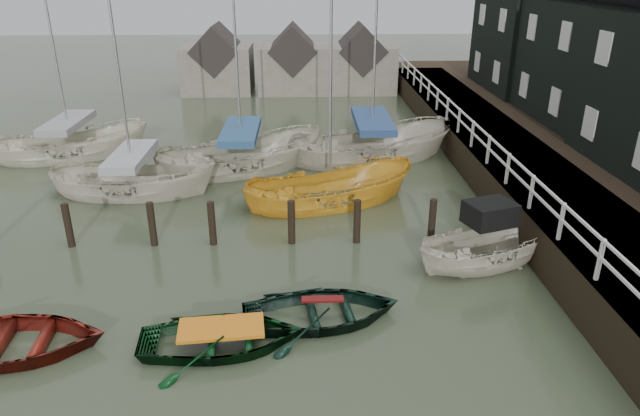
{
  "coord_description": "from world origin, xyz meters",
  "views": [
    {
      "loc": [
        1.57,
        -12.73,
        7.9
      ],
      "look_at": [
        2.05,
        2.44,
        1.4
      ],
      "focal_mm": 32.0,
      "sensor_mm": 36.0,
      "label": 1
    }
  ],
  "objects_px": {
    "sailboat_d": "(371,158)",
    "rowboat_red": "(12,352)",
    "sailboat_e": "(73,155)",
    "sailboat_a": "(135,191)",
    "rowboat_green": "(223,347)",
    "sailboat_b": "(243,168)",
    "motorboat": "(486,260)",
    "sailboat_c": "(330,202)",
    "rowboat_dkgreen": "(323,320)"
  },
  "relations": [
    {
      "from": "rowboat_green",
      "to": "sailboat_b",
      "type": "distance_m",
      "value": 12.08
    },
    {
      "from": "sailboat_e",
      "to": "sailboat_a",
      "type": "bearing_deg",
      "value": -157.92
    },
    {
      "from": "rowboat_red",
      "to": "sailboat_d",
      "type": "bearing_deg",
      "value": -40.1
    },
    {
      "from": "sailboat_b",
      "to": "rowboat_green",
      "type": "bearing_deg",
      "value": 161.56
    },
    {
      "from": "rowboat_red",
      "to": "sailboat_a",
      "type": "height_order",
      "value": "sailboat_a"
    },
    {
      "from": "rowboat_green",
      "to": "sailboat_a",
      "type": "bearing_deg",
      "value": 19.43
    },
    {
      "from": "rowboat_red",
      "to": "motorboat",
      "type": "xyz_separation_m",
      "value": [
        11.72,
        3.74,
        0.09
      ]
    },
    {
      "from": "rowboat_dkgreen",
      "to": "sailboat_a",
      "type": "distance_m",
      "value": 10.88
    },
    {
      "from": "motorboat",
      "to": "sailboat_e",
      "type": "xyz_separation_m",
      "value": [
        -15.51,
        10.39,
        -0.03
      ]
    },
    {
      "from": "rowboat_red",
      "to": "sailboat_e",
      "type": "distance_m",
      "value": 14.63
    },
    {
      "from": "rowboat_dkgreen",
      "to": "sailboat_e",
      "type": "distance_m",
      "value": 16.91
    },
    {
      "from": "motorboat",
      "to": "sailboat_b",
      "type": "height_order",
      "value": "sailboat_b"
    },
    {
      "from": "motorboat",
      "to": "sailboat_b",
      "type": "distance_m",
      "value": 11.43
    },
    {
      "from": "rowboat_green",
      "to": "sailboat_c",
      "type": "xyz_separation_m",
      "value": [
        2.81,
        8.39,
        0.01
      ]
    },
    {
      "from": "sailboat_a",
      "to": "sailboat_b",
      "type": "distance_m",
      "value": 4.57
    },
    {
      "from": "rowboat_dkgreen",
      "to": "sailboat_c",
      "type": "bearing_deg",
      "value": -12.34
    },
    {
      "from": "sailboat_b",
      "to": "rowboat_red",
      "type": "bearing_deg",
      "value": 140.25
    },
    {
      "from": "rowboat_dkgreen",
      "to": "sailboat_e",
      "type": "xyz_separation_m",
      "value": [
        -10.71,
        13.09,
        0.06
      ]
    },
    {
      "from": "motorboat",
      "to": "sailboat_c",
      "type": "bearing_deg",
      "value": 22.77
    },
    {
      "from": "motorboat",
      "to": "sailboat_d",
      "type": "height_order",
      "value": "sailboat_d"
    },
    {
      "from": "rowboat_dkgreen",
      "to": "sailboat_e",
      "type": "height_order",
      "value": "sailboat_e"
    },
    {
      "from": "sailboat_a",
      "to": "sailboat_e",
      "type": "distance_m",
      "value": 6.04
    },
    {
      "from": "sailboat_a",
      "to": "rowboat_green",
      "type": "bearing_deg",
      "value": -152.42
    },
    {
      "from": "rowboat_red",
      "to": "motorboat",
      "type": "bearing_deg",
      "value": -76.89
    },
    {
      "from": "sailboat_c",
      "to": "sailboat_e",
      "type": "distance_m",
      "value": 12.59
    },
    {
      "from": "rowboat_dkgreen",
      "to": "sailboat_b",
      "type": "bearing_deg",
      "value": 6.65
    },
    {
      "from": "rowboat_green",
      "to": "sailboat_a",
      "type": "xyz_separation_m",
      "value": [
        -4.47,
        9.51,
        0.06
      ]
    },
    {
      "from": "rowboat_dkgreen",
      "to": "sailboat_c",
      "type": "relative_size",
      "value": 0.34
    },
    {
      "from": "motorboat",
      "to": "sailboat_c",
      "type": "xyz_separation_m",
      "value": [
        -4.27,
        4.72,
        -0.08
      ]
    },
    {
      "from": "rowboat_red",
      "to": "sailboat_b",
      "type": "bearing_deg",
      "value": -22.68
    },
    {
      "from": "sailboat_b",
      "to": "sailboat_d",
      "type": "relative_size",
      "value": 1.1
    },
    {
      "from": "rowboat_red",
      "to": "sailboat_c",
      "type": "height_order",
      "value": "sailboat_c"
    },
    {
      "from": "sailboat_a",
      "to": "sailboat_c",
      "type": "relative_size",
      "value": 0.96
    },
    {
      "from": "motorboat",
      "to": "rowboat_red",
      "type": "bearing_deg",
      "value": 88.28
    },
    {
      "from": "rowboat_red",
      "to": "sailboat_a",
      "type": "relative_size",
      "value": 0.38
    },
    {
      "from": "rowboat_green",
      "to": "sailboat_b",
      "type": "bearing_deg",
      "value": -2.52
    },
    {
      "from": "sailboat_d",
      "to": "sailboat_e",
      "type": "xyz_separation_m",
      "value": [
        -13.29,
        0.82,
        0.0
      ]
    },
    {
      "from": "sailboat_b",
      "to": "sailboat_e",
      "type": "xyz_separation_m",
      "value": [
        -7.75,
        2.0,
        -0.0
      ]
    },
    {
      "from": "sailboat_e",
      "to": "sailboat_c",
      "type": "bearing_deg",
      "value": -135.73
    },
    {
      "from": "rowboat_green",
      "to": "sailboat_d",
      "type": "distance_m",
      "value": 14.11
    },
    {
      "from": "motorboat",
      "to": "sailboat_b",
      "type": "bearing_deg",
      "value": 23.34
    },
    {
      "from": "rowboat_red",
      "to": "sailboat_d",
      "type": "xyz_separation_m",
      "value": [
        9.5,
        13.31,
        0.06
      ]
    },
    {
      "from": "motorboat",
      "to": "sailboat_e",
      "type": "bearing_deg",
      "value": 36.76
    },
    {
      "from": "rowboat_red",
      "to": "sailboat_d",
      "type": "height_order",
      "value": "sailboat_d"
    },
    {
      "from": "sailboat_d",
      "to": "rowboat_red",
      "type": "bearing_deg",
      "value": 129.14
    },
    {
      "from": "motorboat",
      "to": "sailboat_c",
      "type": "distance_m",
      "value": 6.37
    },
    {
      "from": "rowboat_red",
      "to": "sailboat_c",
      "type": "distance_m",
      "value": 11.27
    },
    {
      "from": "rowboat_dkgreen",
      "to": "sailboat_a",
      "type": "bearing_deg",
      "value": 30.05
    },
    {
      "from": "rowboat_red",
      "to": "sailboat_b",
      "type": "xyz_separation_m",
      "value": [
        3.97,
        12.13,
        0.06
      ]
    },
    {
      "from": "rowboat_dkgreen",
      "to": "motorboat",
      "type": "height_order",
      "value": "motorboat"
    }
  ]
}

